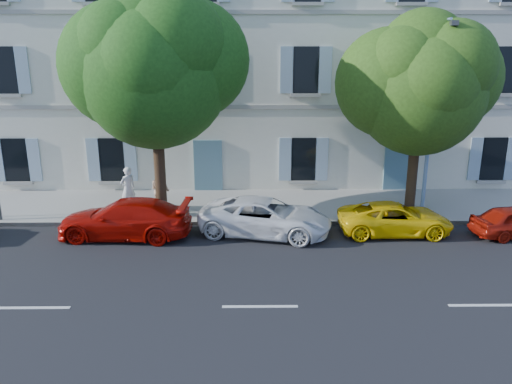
{
  "coord_description": "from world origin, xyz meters",
  "views": [
    {
      "loc": [
        -0.24,
        -15.77,
        6.61
      ],
      "look_at": [
        -0.04,
        2.0,
        1.4
      ],
      "focal_mm": 35.0,
      "sensor_mm": 36.0,
      "label": 1
    }
  ],
  "objects_px": {
    "car_white_coupe": "(266,217)",
    "tree_right": "(420,91)",
    "tree_left": "(155,74)",
    "street_lamp": "(433,110)",
    "pedestrian_b": "(160,190)",
    "car_red_coupe": "(125,219)",
    "pedestrian_a": "(128,188)",
    "car_yellow_supercar": "(395,218)"
  },
  "relations": [
    {
      "from": "car_yellow_supercar",
      "to": "tree_left",
      "type": "xyz_separation_m",
      "value": [
        -8.76,
        1.55,
        5.05
      ]
    },
    {
      "from": "tree_left",
      "to": "street_lamp",
      "type": "xyz_separation_m",
      "value": [
        10.28,
        -0.11,
        -1.29
      ]
    },
    {
      "from": "tree_right",
      "to": "pedestrian_b",
      "type": "height_order",
      "value": "tree_right"
    },
    {
      "from": "car_white_coupe",
      "to": "car_yellow_supercar",
      "type": "xyz_separation_m",
      "value": [
        4.73,
        0.03,
        -0.09
      ]
    },
    {
      "from": "tree_right",
      "to": "pedestrian_b",
      "type": "distance_m",
      "value": 10.79
    },
    {
      "from": "tree_right",
      "to": "pedestrian_b",
      "type": "relative_size",
      "value": 4.28
    },
    {
      "from": "car_white_coupe",
      "to": "tree_left",
      "type": "bearing_deg",
      "value": 81.27
    },
    {
      "from": "car_yellow_supercar",
      "to": "tree_right",
      "type": "distance_m",
      "value": 4.92
    },
    {
      "from": "car_yellow_supercar",
      "to": "pedestrian_a",
      "type": "distance_m",
      "value": 10.55
    },
    {
      "from": "car_white_coupe",
      "to": "tree_left",
      "type": "height_order",
      "value": "tree_left"
    },
    {
      "from": "car_red_coupe",
      "to": "car_yellow_supercar",
      "type": "xyz_separation_m",
      "value": [
        9.77,
        0.24,
        -0.12
      ]
    },
    {
      "from": "car_white_coupe",
      "to": "street_lamp",
      "type": "height_order",
      "value": "street_lamp"
    },
    {
      "from": "pedestrian_b",
      "to": "pedestrian_a",
      "type": "bearing_deg",
      "value": 34.52
    },
    {
      "from": "car_red_coupe",
      "to": "car_white_coupe",
      "type": "bearing_deg",
      "value": 95.85
    },
    {
      "from": "car_white_coupe",
      "to": "pedestrian_a",
      "type": "xyz_separation_m",
      "value": [
        -5.53,
        2.47,
        0.38
      ]
    },
    {
      "from": "car_yellow_supercar",
      "to": "pedestrian_b",
      "type": "height_order",
      "value": "pedestrian_b"
    },
    {
      "from": "car_yellow_supercar",
      "to": "tree_left",
      "type": "bearing_deg",
      "value": 79.68
    },
    {
      "from": "tree_right",
      "to": "street_lamp",
      "type": "height_order",
      "value": "tree_right"
    },
    {
      "from": "pedestrian_b",
      "to": "tree_left",
      "type": "bearing_deg",
      "value": 141.92
    },
    {
      "from": "pedestrian_a",
      "to": "pedestrian_b",
      "type": "relative_size",
      "value": 1.02
    },
    {
      "from": "car_white_coupe",
      "to": "street_lamp",
      "type": "relative_size",
      "value": 0.64
    },
    {
      "from": "car_white_coupe",
      "to": "car_red_coupe",
      "type": "bearing_deg",
      "value": 105.08
    },
    {
      "from": "street_lamp",
      "to": "car_white_coupe",
      "type": "bearing_deg",
      "value": -166.74
    },
    {
      "from": "car_white_coupe",
      "to": "street_lamp",
      "type": "bearing_deg",
      "value": -64.0
    },
    {
      "from": "street_lamp",
      "to": "car_red_coupe",
      "type": "bearing_deg",
      "value": -171.54
    },
    {
      "from": "car_white_coupe",
      "to": "tree_right",
      "type": "height_order",
      "value": "tree_right"
    },
    {
      "from": "car_yellow_supercar",
      "to": "pedestrian_b",
      "type": "relative_size",
      "value": 2.33
    },
    {
      "from": "tree_left",
      "to": "tree_right",
      "type": "distance_m",
      "value": 9.9
    },
    {
      "from": "tree_left",
      "to": "pedestrian_b",
      "type": "relative_size",
      "value": 4.84
    },
    {
      "from": "car_red_coupe",
      "to": "pedestrian_a",
      "type": "bearing_deg",
      "value": -166.13
    },
    {
      "from": "car_yellow_supercar",
      "to": "tree_left",
      "type": "distance_m",
      "value": 10.23
    },
    {
      "from": "tree_left",
      "to": "street_lamp",
      "type": "bearing_deg",
      "value": -0.61
    },
    {
      "from": "pedestrian_b",
      "to": "car_white_coupe",
      "type": "bearing_deg",
      "value": -169.44
    },
    {
      "from": "tree_left",
      "to": "pedestrian_a",
      "type": "distance_m",
      "value": 4.9
    },
    {
      "from": "car_red_coupe",
      "to": "car_white_coupe",
      "type": "distance_m",
      "value": 5.05
    },
    {
      "from": "car_red_coupe",
      "to": "street_lamp",
      "type": "distance_m",
      "value": 11.99
    },
    {
      "from": "tree_left",
      "to": "pedestrian_a",
      "type": "bearing_deg",
      "value": 149.45
    },
    {
      "from": "tree_left",
      "to": "pedestrian_a",
      "type": "xyz_separation_m",
      "value": [
        -1.5,
        0.89,
        -4.58
      ]
    },
    {
      "from": "car_white_coupe",
      "to": "pedestrian_b",
      "type": "relative_size",
      "value": 2.71
    },
    {
      "from": "tree_left",
      "to": "street_lamp",
      "type": "distance_m",
      "value": 10.36
    },
    {
      "from": "tree_left",
      "to": "pedestrian_a",
      "type": "height_order",
      "value": "tree_left"
    },
    {
      "from": "car_yellow_supercar",
      "to": "tree_right",
      "type": "xyz_separation_m",
      "value": [
        1.11,
        1.88,
        4.41
      ]
    }
  ]
}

